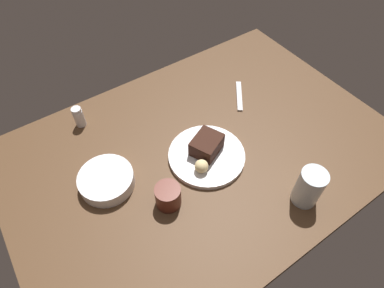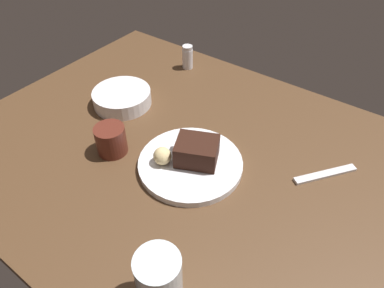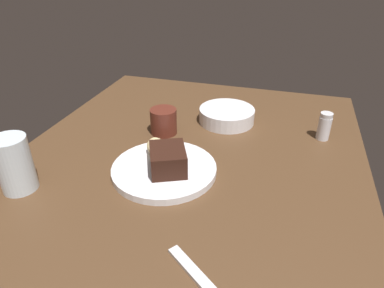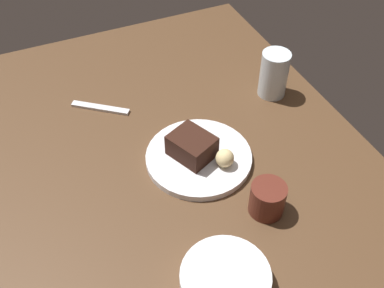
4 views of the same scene
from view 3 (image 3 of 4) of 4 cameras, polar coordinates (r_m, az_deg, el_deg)
name	(u,v)px [view 3 (image 3 of 4)]	position (r cm, az deg, el deg)	size (l,w,h in cm)	color
dining_table	(177,182)	(78.28, -2.48, -6.32)	(120.00, 84.00, 3.00)	#4C331E
dessert_plate	(164,169)	(78.55, -4.61, -4.20)	(23.71, 23.71, 1.60)	silver
chocolate_cake_slice	(168,159)	(75.68, -3.99, -2.52)	(9.23, 7.63, 5.26)	black
bread_roll	(155,146)	(82.10, -6.10, -0.31)	(4.05, 4.05, 4.05)	#DBC184
salt_shaker	(324,126)	(96.96, 21.05, 2.75)	(3.33, 3.33, 7.46)	silver
water_glass	(14,164)	(79.34, -27.32, -2.99)	(7.19, 7.19, 12.09)	silver
side_bowl	(227,115)	(100.85, 5.76, 4.74)	(15.91, 15.91, 4.12)	silver
coffee_cup	(164,121)	(93.87, -4.72, 3.76)	(7.16, 7.16, 6.99)	#562319
dessert_spoon	(200,278)	(56.94, 1.27, -21.34)	(15.00, 1.80, 0.70)	silver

